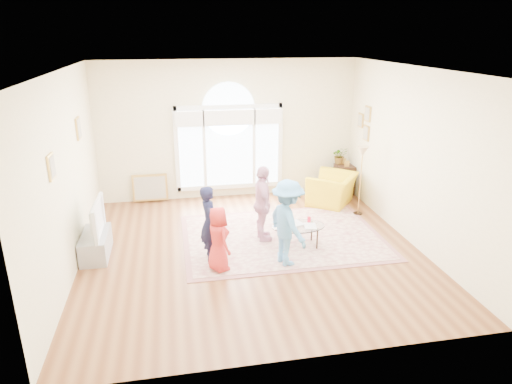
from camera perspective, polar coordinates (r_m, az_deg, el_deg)
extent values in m
plane|color=brown|center=(8.39, -0.52, -7.24)|extent=(6.00, 6.00, 0.00)
plane|color=beige|center=(10.69, -3.42, 7.70)|extent=(6.00, 0.00, 6.00)
plane|color=beige|center=(5.06, 5.49, -6.01)|extent=(6.00, 0.00, 6.00)
plane|color=beige|center=(7.88, -22.58, 1.93)|extent=(0.00, 6.00, 6.00)
plane|color=beige|center=(8.82, 19.05, 4.13)|extent=(0.00, 6.00, 6.00)
plane|color=white|center=(7.52, -0.59, 15.10)|extent=(6.00, 6.00, 0.00)
cube|color=white|center=(11.00, -3.25, 0.76)|extent=(2.50, 0.08, 0.10)
cube|color=white|center=(10.55, -3.45, 10.58)|extent=(2.50, 0.08, 0.10)
cube|color=white|center=(10.66, -9.89, 5.20)|extent=(0.10, 0.08, 2.00)
cube|color=white|center=(10.95, 3.02, 5.85)|extent=(0.10, 0.08, 2.00)
cube|color=#C6E2FF|center=(10.66, -8.14, 5.31)|extent=(0.55, 0.02, 1.80)
cube|color=#C6E2FF|center=(10.88, 1.35, 5.78)|extent=(0.55, 0.02, 1.80)
cube|color=#C6E2FF|center=(10.74, -3.35, 5.57)|extent=(1.10, 0.02, 1.80)
cylinder|color=#C6E2FF|center=(10.56, -3.45, 10.31)|extent=(1.20, 0.02, 1.20)
cube|color=white|center=(10.67, -6.47, 5.39)|extent=(0.07, 0.04, 1.80)
cube|color=white|center=(10.82, -0.25, 5.70)|extent=(0.07, 0.04, 1.80)
cube|color=white|center=(10.44, -8.31, 9.04)|extent=(0.65, 0.12, 0.35)
cube|color=white|center=(10.51, -3.37, 9.28)|extent=(1.20, 0.12, 0.35)
cube|color=white|center=(10.66, 1.47, 9.45)|extent=(0.65, 0.12, 0.35)
cube|color=tan|center=(9.00, -21.33, 7.43)|extent=(0.03, 0.34, 0.40)
cube|color=#ADA38E|center=(8.99, -21.22, 7.44)|extent=(0.01, 0.28, 0.34)
cube|color=tan|center=(6.92, -24.22, 2.89)|extent=(0.03, 0.30, 0.36)
cube|color=#ADA38E|center=(6.92, -24.08, 2.90)|extent=(0.01, 0.24, 0.30)
cube|color=tan|center=(10.51, 13.80, 9.47)|extent=(0.03, 0.28, 0.34)
cube|color=#ADA38E|center=(10.50, 13.71, 9.47)|extent=(0.01, 0.22, 0.28)
cube|color=tan|center=(10.59, 13.62, 7.18)|extent=(0.03, 0.28, 0.34)
cube|color=#ADA38E|center=(10.58, 13.53, 7.18)|extent=(0.01, 0.22, 0.28)
cube|color=tan|center=(10.86, 12.96, 8.72)|extent=(0.03, 0.26, 0.32)
cube|color=#ADA38E|center=(10.85, 12.88, 8.72)|extent=(0.01, 0.20, 0.26)
cube|color=beige|center=(8.89, 3.33, -5.60)|extent=(3.60, 2.60, 0.02)
cube|color=#965D5B|center=(8.89, 3.33, -5.62)|extent=(3.80, 2.80, 0.01)
cube|color=gray|center=(8.59, -19.38, -6.23)|extent=(0.45, 1.00, 0.42)
imported|color=black|center=(8.39, -19.77, -3.09)|extent=(0.14, 1.04, 0.60)
cube|color=#52CEAD|center=(8.37, -19.16, -3.06)|extent=(0.02, 0.85, 0.48)
ellipsoid|color=silver|center=(8.38, 5.35, -4.27)|extent=(0.98, 0.63, 0.02)
cylinder|color=black|center=(8.70, 6.97, -4.93)|extent=(0.03, 0.03, 0.40)
cylinder|color=black|center=(8.55, 2.99, -5.25)|extent=(0.03, 0.03, 0.40)
cylinder|color=black|center=(8.40, 7.66, -5.90)|extent=(0.03, 0.03, 0.40)
cylinder|color=black|center=(8.24, 3.54, -6.26)|extent=(0.03, 0.03, 0.40)
imported|color=#B2A58C|center=(8.38, 4.40, -4.08)|extent=(0.30, 0.34, 0.03)
imported|color=#B2A58C|center=(8.33, 6.06, -4.29)|extent=(0.26, 0.33, 0.02)
cylinder|color=red|center=(8.49, 6.65, -3.49)|extent=(0.07, 0.07, 0.12)
imported|color=gold|center=(10.61, 9.50, 0.36)|extent=(1.40, 1.43, 0.70)
cube|color=black|center=(11.39, 10.94, 1.60)|extent=(0.40, 0.50, 0.70)
cylinder|color=black|center=(10.23, 12.60, -2.61)|extent=(0.20, 0.20, 0.02)
cylinder|color=#BD9144|center=(10.00, 12.88, 0.92)|extent=(0.02, 0.02, 1.35)
cone|color=#CCB284|center=(9.80, 13.19, 4.94)|extent=(0.30, 0.30, 0.22)
cylinder|color=white|center=(11.51, 10.26, 1.84)|extent=(0.20, 0.20, 0.70)
imported|color=#33722D|center=(11.36, 10.43, 4.52)|extent=(0.41, 0.36, 0.41)
cube|color=tan|center=(10.97, -12.96, -1.18)|extent=(0.80, 0.14, 0.62)
imported|color=red|center=(7.51, -4.73, -5.86)|extent=(0.52, 0.63, 1.10)
imported|color=#161835|center=(7.84, -5.83, -3.86)|extent=(0.34, 0.50, 1.32)
imported|color=#E5A3BD|center=(8.47, 0.85, -1.48)|extent=(0.36, 0.85, 1.45)
imported|color=#5599D8|center=(7.62, 3.97, -3.86)|extent=(0.81, 1.08, 1.48)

